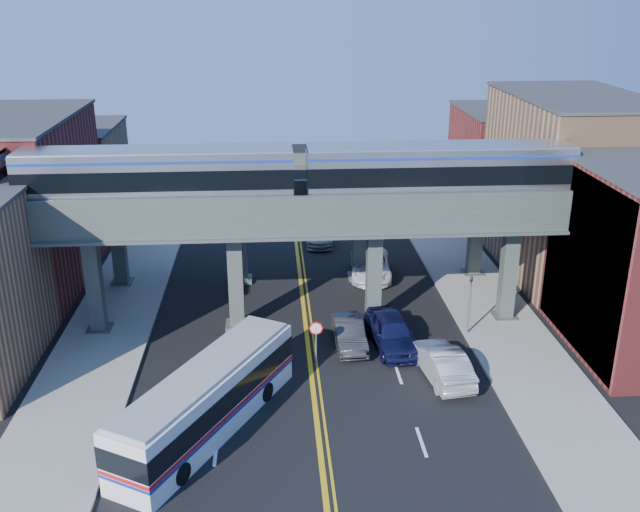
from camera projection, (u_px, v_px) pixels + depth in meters
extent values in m
plane|color=black|center=(314.00, 397.00, 34.80)|extent=(120.00, 120.00, 0.00)
cube|color=gray|center=(115.00, 315.00, 43.35)|extent=(5.00, 70.00, 0.16)
cube|color=gray|center=(486.00, 304.00, 44.85)|extent=(5.00, 70.00, 0.16)
cube|color=maroon|center=(17.00, 204.00, 46.56)|extent=(8.00, 14.00, 11.00)
cube|color=#9D7351|center=(70.00, 177.00, 59.22)|extent=(8.00, 10.00, 8.00)
cube|color=#9D7351|center=(568.00, 186.00, 48.82)|extent=(8.00, 14.00, 12.00)
cube|color=maroon|center=(507.00, 163.00, 61.47)|extent=(8.00, 10.00, 9.00)
cube|color=teal|center=(582.00, 269.00, 37.80)|extent=(0.10, 9.50, 9.50)
cube|color=#404A46|center=(94.00, 284.00, 40.41)|extent=(0.85, 0.85, 6.00)
cube|color=#404A46|center=(236.00, 280.00, 40.94)|extent=(0.85, 0.85, 6.00)
cube|color=#404A46|center=(374.00, 276.00, 41.46)|extent=(0.85, 0.85, 6.00)
cube|color=#404A46|center=(508.00, 273.00, 41.99)|extent=(0.85, 0.85, 6.00)
cube|color=#414A44|center=(305.00, 217.00, 39.89)|extent=(52.00, 3.60, 1.40)
cube|color=#404A46|center=(118.00, 242.00, 46.94)|extent=(0.85, 0.85, 6.00)
cube|color=#404A46|center=(240.00, 240.00, 47.47)|extent=(0.85, 0.85, 6.00)
cube|color=#404A46|center=(359.00, 237.00, 47.99)|extent=(0.85, 0.85, 6.00)
cube|color=#404A46|center=(476.00, 234.00, 48.52)|extent=(0.85, 0.85, 6.00)
cube|color=#414A44|center=(299.00, 185.00, 46.42)|extent=(52.00, 3.60, 1.40)
cube|color=black|center=(73.00, 208.00, 38.77)|extent=(2.12, 2.12, 0.24)
cube|color=black|center=(245.00, 204.00, 39.38)|extent=(2.12, 2.12, 0.24)
cube|color=#AFB1B9|center=(157.00, 176.00, 38.49)|extent=(14.65, 2.80, 3.08)
cube|color=black|center=(157.00, 174.00, 38.43)|extent=(14.67, 2.86, 1.06)
cube|color=black|center=(354.00, 202.00, 39.78)|extent=(2.12, 2.12, 0.24)
cube|color=black|center=(519.00, 199.00, 40.40)|extent=(2.12, 2.12, 0.24)
cube|color=#AFB1B9|center=(439.00, 172.00, 39.50)|extent=(14.65, 2.80, 3.08)
cube|color=black|center=(439.00, 169.00, 39.45)|extent=(14.67, 2.86, 1.06)
cylinder|color=slate|center=(316.00, 347.00, 37.21)|extent=(0.09, 0.09, 2.30)
cylinder|color=red|center=(316.00, 328.00, 36.82)|extent=(0.76, 0.04, 0.76)
cylinder|color=slate|center=(469.00, 310.00, 40.43)|extent=(0.12, 0.12, 3.20)
imported|color=black|center=(472.00, 277.00, 39.71)|extent=(0.15, 0.18, 0.90)
cube|color=white|center=(208.00, 401.00, 31.79)|extent=(7.80, 11.12, 2.94)
cube|color=black|center=(207.00, 393.00, 31.66)|extent=(7.87, 11.18, 1.00)
cube|color=#B21419|center=(208.00, 406.00, 31.89)|extent=(7.86, 11.18, 0.17)
cylinder|color=black|center=(158.00, 466.00, 29.07)|extent=(2.70, 2.10, 0.95)
cylinder|color=black|center=(246.00, 386.00, 34.83)|extent=(2.70, 2.10, 0.95)
imported|color=#0F123A|center=(392.00, 332.00, 39.37)|extent=(2.77, 5.61, 1.84)
imported|color=#272729|center=(349.00, 333.00, 39.59)|extent=(1.77, 4.61, 1.50)
imported|color=white|center=(371.00, 266.00, 49.06)|extent=(3.17, 5.95, 1.59)
imported|color=#9D9DA1|center=(319.00, 233.00, 55.67)|extent=(2.30, 5.13, 1.46)
imported|color=#A2A1A6|center=(442.00, 363.00, 36.28)|extent=(2.47, 5.34, 1.70)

